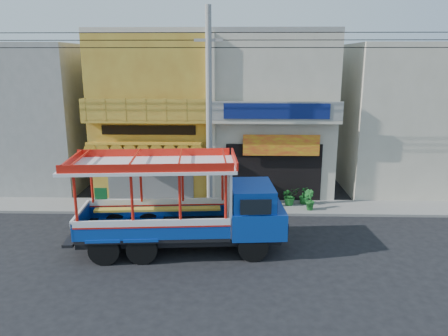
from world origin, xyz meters
The scene contains 13 objects.
ground centered at (0.00, 0.00, 0.00)m, with size 90.00×90.00×0.00m, color black.
sidewalk centered at (0.00, 4.00, 0.06)m, with size 30.00×2.00×0.12m, color slate.
shophouse_left centered at (-4.00, 7.96, 4.11)m, with size 6.00×7.50×8.24m.
shophouse_right centered at (2.00, 7.96, 4.11)m, with size 6.00×6.75×8.24m.
party_pilaster centered at (-1.00, 4.85, 4.00)m, with size 0.35×0.30×8.00m, color #BAB199.
filler_building_left centered at (-11.00, 8.00, 3.80)m, with size 6.00×6.00×7.60m, color gray.
filler_building_right centered at (9.00, 8.00, 3.80)m, with size 6.00×6.00×7.60m, color #BAB199.
utility_pole centered at (-0.85, 3.30, 5.03)m, with size 28.00×0.26×9.00m.
songthaew_truck centered at (-1.31, -0.66, 1.72)m, with size 7.82×3.08×3.57m.
green_sign centered at (-6.12, 3.76, 0.49)m, with size 0.58×0.28×0.89m.
potted_plant_a centered at (2.74, 4.23, 0.56)m, with size 0.78×0.68×0.87m, color #1C6523.
potted_plant_b centered at (3.54, 3.58, 0.58)m, with size 0.51×0.41×0.92m, color #1C6523.
potted_plant_c centered at (3.43, 4.40, 0.54)m, with size 0.47×0.47×0.85m, color #1C6523.
Camera 1 is at (0.18, -15.51, 6.85)m, focal length 35.00 mm.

